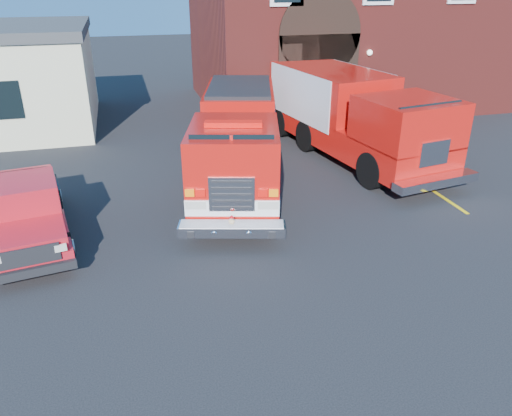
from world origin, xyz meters
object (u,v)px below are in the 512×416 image
object	(u,v)px
pickup_truck	(25,210)
fire_station	(348,17)
fire_engine	(238,140)
secondary_truck	(350,112)

from	to	relation	value
pickup_truck	fire_station	bearing A→B (deg)	41.44
fire_engine	fire_station	bearing A→B (deg)	51.20
fire_station	secondary_truck	distance (m)	9.78
fire_station	pickup_truck	distance (m)	19.56
fire_engine	pickup_truck	bearing A→B (deg)	-158.31
pickup_truck	secondary_truck	size ratio (longest dim) A/B	0.56
fire_station	secondary_truck	size ratio (longest dim) A/B	1.60
fire_station	pickup_truck	bearing A→B (deg)	-138.56
fire_station	secondary_truck	world-z (taller)	fire_station
fire_engine	pickup_truck	xyz separation A→B (m)	(-6.16, -2.45, -0.64)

